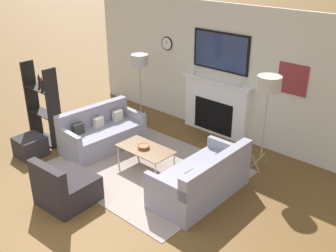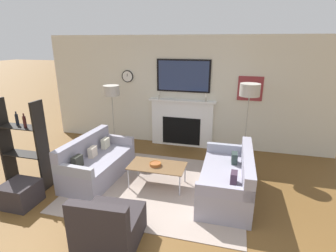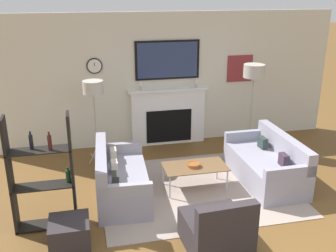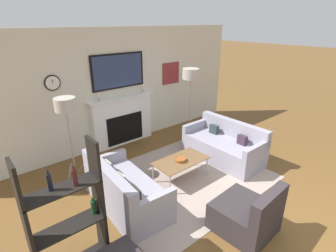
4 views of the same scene
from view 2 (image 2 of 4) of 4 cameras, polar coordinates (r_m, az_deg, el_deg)
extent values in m
cube|color=beige|center=(6.53, 3.37, 7.33)|extent=(7.14, 0.07, 2.70)
cube|color=white|center=(6.61, 3.05, 0.53)|extent=(1.54, 0.16, 1.15)
cube|color=black|center=(6.58, 2.87, -1.10)|extent=(0.95, 0.01, 0.69)
cube|color=white|center=(6.43, 3.10, 5.53)|extent=(1.66, 0.22, 0.04)
cylinder|color=#B2AD9E|center=(6.53, -1.93, 6.36)|extent=(0.04, 0.04, 0.10)
cylinder|color=white|center=(6.51, -1.94, 7.18)|extent=(0.03, 0.03, 0.09)
cylinder|color=#B2AD9E|center=(6.30, 8.22, 5.76)|extent=(0.04, 0.04, 0.10)
cylinder|color=white|center=(6.28, 8.26, 6.60)|extent=(0.03, 0.03, 0.09)
cube|color=black|center=(6.42, 3.35, 10.86)|extent=(1.32, 0.04, 0.78)
cube|color=navy|center=(6.40, 3.32, 10.83)|extent=(1.23, 0.01, 0.70)
cylinder|color=black|center=(6.86, -8.81, 10.64)|extent=(0.30, 0.02, 0.30)
cylinder|color=silver|center=(6.84, -8.86, 10.63)|extent=(0.26, 0.00, 0.26)
cube|color=black|center=(6.84, -8.88, 10.90)|extent=(0.01, 0.00, 0.07)
cube|color=maroon|center=(6.34, 17.46, 7.77)|extent=(0.56, 0.02, 0.56)
cube|color=gray|center=(4.99, -2.08, -12.76)|extent=(3.11, 2.52, 0.01)
cube|color=#928E9F|center=(5.33, -14.76, -8.73)|extent=(0.86, 1.65, 0.43)
cube|color=#928E9F|center=(5.33, -17.88, -4.22)|extent=(0.25, 1.61, 0.38)
cube|color=#95909D|center=(5.79, -11.04, -2.93)|extent=(0.77, 0.14, 0.18)
cube|color=#93939B|center=(4.65, -20.05, -9.15)|extent=(0.77, 0.14, 0.18)
cube|color=beige|center=(5.61, -13.47, -3.63)|extent=(0.10, 0.21, 0.21)
cube|color=beige|center=(5.26, -16.10, -5.45)|extent=(0.10, 0.20, 0.20)
cube|color=#31332B|center=(4.91, -19.13, -7.36)|extent=(0.11, 0.22, 0.21)
cube|color=#928E9F|center=(4.72, 12.36, -12.09)|extent=(0.84, 1.70, 0.45)
cube|color=#928E9F|center=(4.54, 16.94, -7.96)|extent=(0.17, 1.69, 0.36)
cube|color=#8F8CA1|center=(3.87, 12.15, -13.84)|extent=(0.83, 0.11, 0.18)
cube|color=#8E92A2|center=(5.29, 12.97, -4.85)|extent=(0.83, 0.11, 0.18)
cube|color=#372735|center=(4.23, 14.14, -10.91)|extent=(0.11, 0.20, 0.19)
cube|color=#293633|center=(4.90, 14.26, -6.75)|extent=(0.11, 0.20, 0.20)
cube|color=#2C2729|center=(3.78, -12.38, -20.93)|extent=(0.80, 0.83, 0.41)
cube|color=#2C2729|center=(3.32, -15.20, -18.97)|extent=(0.77, 0.18, 0.37)
cube|color=brown|center=(4.81, -2.36, -8.63)|extent=(1.03, 0.56, 0.02)
cylinder|color=#B7B7BC|center=(4.86, -8.62, -11.29)|extent=(0.02, 0.02, 0.39)
cylinder|color=#B7B7BC|center=(4.60, 2.56, -12.87)|extent=(0.02, 0.02, 0.39)
cylinder|color=#B7B7BC|center=(5.25, -6.56, -8.86)|extent=(0.02, 0.02, 0.39)
cylinder|color=#B7B7BC|center=(5.01, 3.74, -10.15)|extent=(0.02, 0.02, 0.39)
cylinder|color=#984F25|center=(4.79, -2.77, -8.33)|extent=(0.21, 0.21, 0.05)
torus|color=#974F19|center=(4.78, -2.77, -8.08)|extent=(0.22, 0.22, 0.02)
cylinder|color=#9E998E|center=(6.58, -10.50, -4.04)|extent=(0.09, 0.23, 0.26)
cylinder|color=#9E998E|center=(6.69, -11.79, -3.73)|extent=(0.17, 0.19, 0.26)
cylinder|color=#9E998E|center=(6.51, -12.05, -4.35)|extent=(0.23, 0.07, 0.26)
cylinder|color=#9E998E|center=(6.37, -11.82, 1.62)|extent=(0.02, 0.02, 1.11)
cylinder|color=#B2ADA3|center=(6.22, -12.22, 7.57)|extent=(0.37, 0.37, 0.23)
cylinder|color=#9E998E|center=(6.01, 17.07, -6.60)|extent=(0.09, 0.23, 0.28)
cylinder|color=#9E998E|center=(6.04, 15.29, -6.31)|extent=(0.17, 0.19, 0.28)
cylinder|color=#9E998E|center=(5.88, 15.84, -7.06)|extent=(0.23, 0.07, 0.28)
cylinder|color=#9E998E|center=(5.71, 16.71, 0.21)|extent=(0.02, 0.02, 1.23)
cylinder|color=#B2ADA3|center=(5.54, 17.40, 7.52)|extent=(0.40, 0.40, 0.25)
cube|color=black|center=(5.59, -31.88, -3.04)|extent=(0.04, 0.28, 1.62)
cube|color=black|center=(5.06, -25.66, -4.06)|extent=(0.04, 0.28, 1.62)
cube|color=black|center=(5.62, -27.71, -10.98)|extent=(0.83, 0.28, 0.02)
cube|color=black|center=(5.38, -28.63, -5.39)|extent=(0.83, 0.28, 0.01)
cube|color=black|center=(5.22, -29.47, -0.14)|extent=(0.83, 0.28, 0.02)
cylinder|color=#194223|center=(5.15, -25.85, -4.80)|extent=(0.07, 0.07, 0.18)
cylinder|color=#194223|center=(5.11, -26.01, -3.65)|extent=(0.03, 0.03, 0.04)
cylinder|color=#3D1919|center=(5.06, -28.75, 0.77)|extent=(0.05, 0.05, 0.20)
cylinder|color=#3D1919|center=(5.03, -28.96, 2.14)|extent=(0.02, 0.02, 0.05)
cylinder|color=black|center=(5.28, -30.02, 1.19)|extent=(0.05, 0.05, 0.20)
cylinder|color=black|center=(5.26, -30.23, 2.48)|extent=(0.02, 0.02, 0.05)
cube|color=#2C2729|center=(5.01, -29.43, -12.75)|extent=(0.50, 0.50, 0.38)
camera|label=1|loc=(3.34, 113.11, 12.79)|focal=42.00mm
camera|label=3|loc=(3.35, -103.41, 6.21)|focal=42.00mm
camera|label=4|loc=(4.34, -64.10, 11.69)|focal=28.00mm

